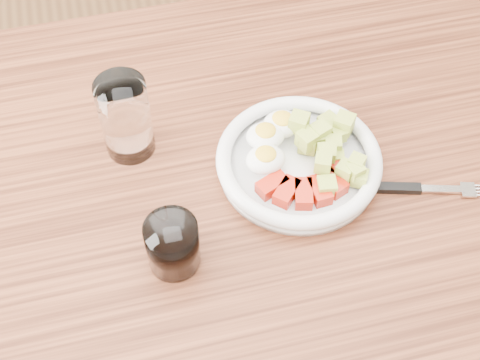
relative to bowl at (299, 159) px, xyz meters
name	(u,v)px	position (x,y,z in m)	size (l,w,h in m)	color
dining_table	(248,233)	(-0.08, -0.03, -0.12)	(1.50, 0.90, 0.77)	brown
bowl	(299,159)	(0.00, 0.00, 0.00)	(0.24, 0.24, 0.06)	white
fork	(405,188)	(0.14, -0.08, -0.02)	(0.22, 0.08, 0.01)	black
water_glass	(125,118)	(-0.23, 0.10, 0.04)	(0.07, 0.07, 0.13)	white
coffee_glass	(173,245)	(-0.21, -0.11, 0.02)	(0.07, 0.07, 0.08)	white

